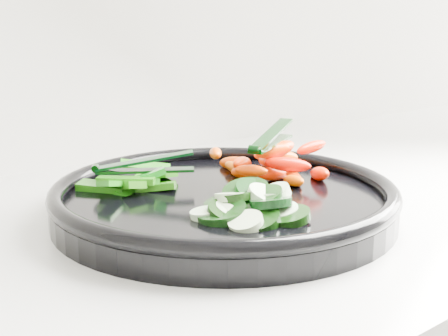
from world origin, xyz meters
TOP-DOWN VIEW (x-y plane):
  - veggie_tray at (-0.29, 1.68)m, footprint 0.42×0.42m
  - cucumber_pile at (-0.32, 1.61)m, footprint 0.12×0.12m
  - carrot_pile at (-0.21, 1.69)m, footprint 0.15×0.16m
  - pepper_pile at (-0.35, 1.76)m, footprint 0.12×0.10m
  - tong_carrot at (-0.21, 1.69)m, footprint 0.11×0.06m
  - tong_pepper at (-0.34, 1.76)m, footprint 0.10×0.07m

SIDE VIEW (x-z plane):
  - veggie_tray at x=-0.29m, z-range 0.93..0.97m
  - pepper_pile at x=-0.35m, z-range 0.94..0.98m
  - cucumber_pile at x=-0.32m, z-range 0.94..0.98m
  - carrot_pile at x=-0.21m, z-range 0.95..1.00m
  - tong_pepper at x=-0.34m, z-range 0.97..0.99m
  - tong_carrot at x=-0.21m, z-range 0.99..1.02m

